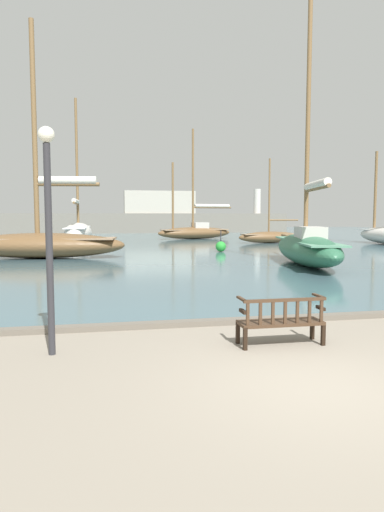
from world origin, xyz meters
The scene contains 12 objects.
ground_plane centered at (0.00, 0.00, 0.00)m, with size 160.00×160.00×0.00m, color gray.
harbor_water centered at (0.00, 44.00, 0.04)m, with size 100.00×80.00×0.08m, color #476670.
quay_edge_kerb centered at (0.00, 3.85, 0.06)m, with size 40.00×0.30×0.12m, color #675F54.
park_bench centered at (0.28, 2.05, 0.47)m, with size 1.60×0.53×0.92m.
sailboat_far_starboard centered at (6.69, 14.58, 1.02)m, with size 4.10×11.23×13.76m.
sailboat_nearest_starboard centered at (-6.33, 20.63, 1.09)m, with size 9.48×3.97×12.86m.
sailboat_centre_channel centered at (11.36, 31.65, 0.65)m, with size 5.97×2.05×7.26m.
sailboat_outer_starboard centered at (6.36, 39.86, 0.95)m, with size 8.30×3.97×11.05m.
sailboat_mid_starboard centered at (-5.03, 34.70, 1.09)m, with size 2.51×9.91×12.32m.
lamp_post centered at (-3.89, 2.27, 2.40)m, with size 0.28×0.28×3.93m.
channel_buoy centered at (4.64, 23.04, 0.43)m, with size 0.68×0.68×1.38m.
far_breakwater centered at (0.97, 57.09, 1.89)m, with size 46.20×2.40×6.27m.
Camera 1 is at (-3.00, -5.88, 2.43)m, focal length 32.00 mm.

